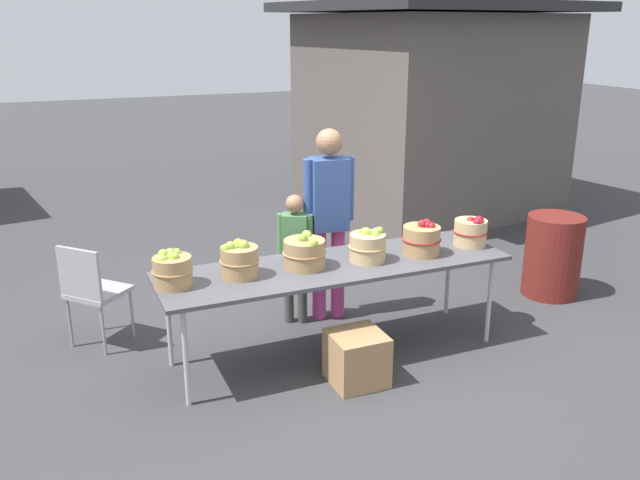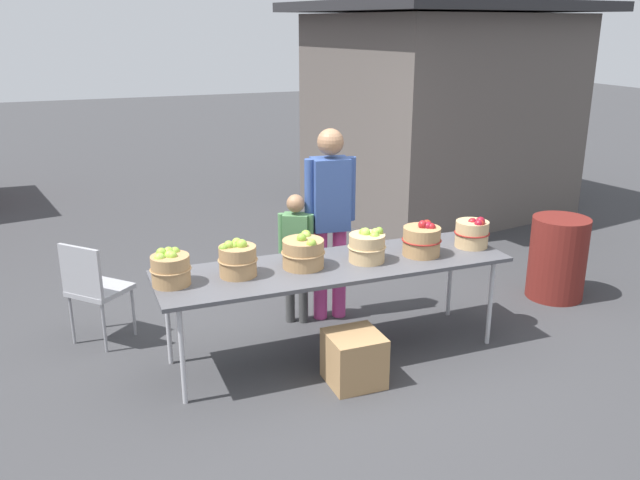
# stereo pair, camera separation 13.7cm
# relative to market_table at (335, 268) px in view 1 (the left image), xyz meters

# --- Properties ---
(ground_plane) EXTENTS (40.00, 40.00, 0.00)m
(ground_plane) POSITION_rel_market_table_xyz_m (0.00, 0.00, -0.71)
(ground_plane) COLOR #38383A
(market_table) EXTENTS (2.70, 0.76, 0.75)m
(market_table) POSITION_rel_market_table_xyz_m (0.00, 0.00, 0.00)
(market_table) COLOR #4C4C51
(market_table) RESTS_ON ground
(apple_basket_green_0) EXTENTS (0.29, 0.29, 0.26)m
(apple_basket_green_0) POSITION_rel_market_table_xyz_m (-1.22, 0.04, 0.16)
(apple_basket_green_0) COLOR #A87F51
(apple_basket_green_0) RESTS_ON market_table
(apple_basket_green_1) EXTENTS (0.29, 0.29, 0.27)m
(apple_basket_green_1) POSITION_rel_market_table_xyz_m (-0.74, 0.03, 0.16)
(apple_basket_green_1) COLOR #A87F51
(apple_basket_green_1) RESTS_ON market_table
(apple_basket_green_2) EXTENTS (0.33, 0.33, 0.26)m
(apple_basket_green_2) POSITION_rel_market_table_xyz_m (-0.24, 0.03, 0.15)
(apple_basket_green_2) COLOR #A87F51
(apple_basket_green_2) RESTS_ON market_table
(apple_basket_green_3) EXTENTS (0.29, 0.29, 0.26)m
(apple_basket_green_3) POSITION_rel_market_table_xyz_m (0.26, -0.03, 0.16)
(apple_basket_green_3) COLOR tan
(apple_basket_green_3) RESTS_ON market_table
(apple_basket_red_0) EXTENTS (0.31, 0.31, 0.28)m
(apple_basket_red_0) POSITION_rel_market_table_xyz_m (0.72, -0.05, 0.16)
(apple_basket_red_0) COLOR #A87F51
(apple_basket_red_0) RESTS_ON market_table
(apple_basket_red_1) EXTENTS (0.29, 0.29, 0.27)m
(apple_basket_red_1) POSITION_rel_market_table_xyz_m (1.20, -0.03, 0.16)
(apple_basket_red_1) COLOR tan
(apple_basket_red_1) RESTS_ON market_table
(vendor_adult) EXTENTS (0.44, 0.25, 1.67)m
(vendor_adult) POSITION_rel_market_table_xyz_m (0.23, 0.65, 0.27)
(vendor_adult) COLOR #CC3F8C
(vendor_adult) RESTS_ON ground
(child_customer) EXTENTS (0.27, 0.23, 1.14)m
(child_customer) POSITION_rel_market_table_xyz_m (-0.08, 0.66, -0.04)
(child_customer) COLOR #3F3F3F
(child_customer) RESTS_ON ground
(food_kiosk) EXTENTS (3.97, 3.50, 2.74)m
(food_kiosk) POSITION_rel_market_table_xyz_m (2.97, 3.41, 0.67)
(food_kiosk) COLOR #59514C
(food_kiosk) RESTS_ON ground
(folding_chair) EXTENTS (0.57, 0.57, 0.86)m
(folding_chair) POSITION_rel_market_table_xyz_m (-1.72, 0.86, -0.21)
(folding_chair) COLOR #99999E
(folding_chair) RESTS_ON ground
(trash_barrel) EXTENTS (0.53, 0.53, 0.78)m
(trash_barrel) POSITION_rel_market_table_xyz_m (2.39, 0.29, -0.32)
(trash_barrel) COLOR maroon
(trash_barrel) RESTS_ON ground
(produce_crate) EXTENTS (0.38, 0.38, 0.38)m
(produce_crate) POSITION_rel_market_table_xyz_m (-0.04, -0.47, -0.52)
(produce_crate) COLOR #A87F51
(produce_crate) RESTS_ON ground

